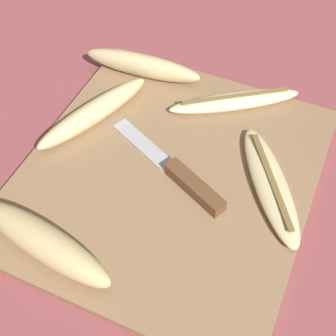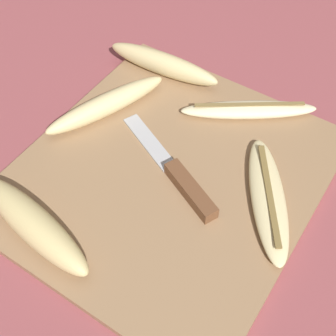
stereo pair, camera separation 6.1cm
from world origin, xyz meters
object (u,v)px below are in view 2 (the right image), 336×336
at_px(banana_mellow_near, 163,64).
at_px(banana_soft_right, 268,198).
at_px(banana_ripe_center, 106,104).
at_px(knife, 183,181).
at_px(banana_pale_long, 249,110).
at_px(banana_spotted_left, 34,224).

xyz_separation_m(banana_mellow_near, banana_soft_right, (-0.13, -0.25, -0.01)).
bearing_deg(banana_ripe_center, banana_mellow_near, -9.68).
bearing_deg(knife, banana_pale_long, 20.26).
height_order(banana_soft_right, banana_ripe_center, banana_ripe_center).
relative_size(banana_mellow_near, banana_ripe_center, 0.98).
height_order(banana_spotted_left, banana_mellow_near, banana_spotted_left).
xyz_separation_m(banana_pale_long, banana_soft_right, (-0.12, -0.09, -0.00)).
bearing_deg(banana_pale_long, banana_spotted_left, 159.04).
height_order(banana_pale_long, banana_mellow_near, banana_mellow_near).
relative_size(knife, banana_spotted_left, 1.01).
bearing_deg(banana_spotted_left, banana_pale_long, -20.96).
distance_m(banana_mellow_near, banana_soft_right, 0.28).
bearing_deg(banana_spotted_left, banana_ripe_center, 14.61).
height_order(knife, banana_soft_right, banana_soft_right).
xyz_separation_m(banana_pale_long, banana_spotted_left, (-0.32, 0.12, 0.01)).
bearing_deg(banana_mellow_near, knife, -139.77).
distance_m(banana_soft_right, banana_ripe_center, 0.27).
distance_m(banana_mellow_near, banana_ripe_center, 0.12).
xyz_separation_m(knife, banana_soft_right, (0.04, -0.10, 0.00)).
bearing_deg(banana_pale_long, banana_ripe_center, 121.98).
bearing_deg(banana_soft_right, banana_mellow_near, 61.62).
bearing_deg(banana_pale_long, banana_soft_right, -143.84).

